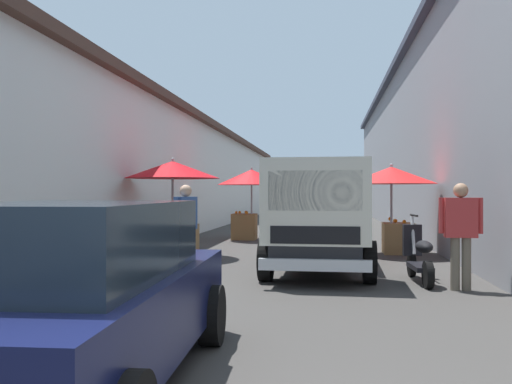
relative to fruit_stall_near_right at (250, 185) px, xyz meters
name	(u,v)px	position (x,y,z in m)	size (l,w,h in m)	color
ground	(293,246)	(-1.81, -1.48, -1.76)	(90.00, 90.00, 0.00)	#3D3A38
building_left_whitewash	(87,172)	(0.44, 5.74, 0.45)	(49.80, 7.50, 4.41)	silver
fruit_stall_near_right	(250,185)	(0.00, 0.00, 0.00)	(2.22, 2.22, 2.35)	#9E9EA3
fruit_stall_mid_lane	(393,187)	(-3.75, -4.06, -0.10)	(2.20, 2.20, 2.23)	#9E9EA3
fruit_stall_far_left	(174,185)	(-5.10, 1.09, -0.06)	(2.22, 2.22, 2.34)	#9E9EA3
hatchback_car	(71,295)	(-13.63, -0.53, -1.03)	(3.97, 2.05, 1.45)	#0F1438
delivery_truck	(319,219)	(-7.54, -2.32, -0.72)	(4.96, 2.06, 2.08)	black
vendor_by_crates	(186,222)	(-7.48, 0.18, -0.79)	(0.62, 0.37, 1.67)	navy
vendor_in_shade	(461,228)	(-8.72, -4.53, -0.79)	(0.23, 0.66, 1.67)	#665B4C
parked_scooter	(419,256)	(-7.99, -4.02, -1.32)	(1.69, 0.36, 1.14)	black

